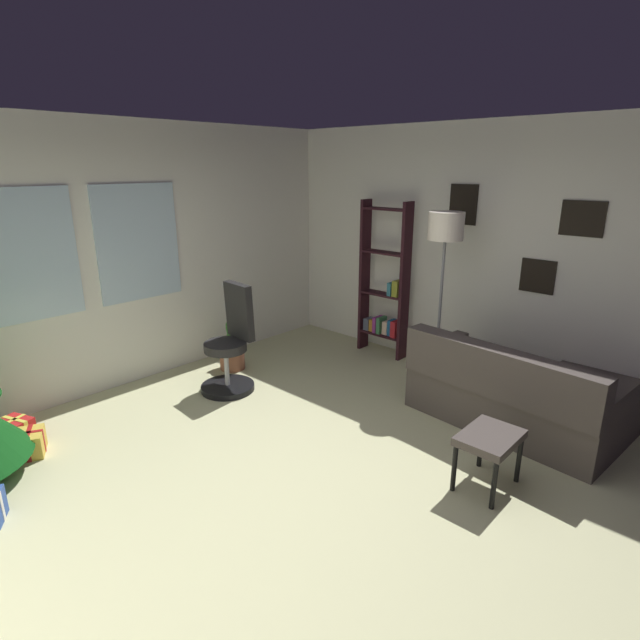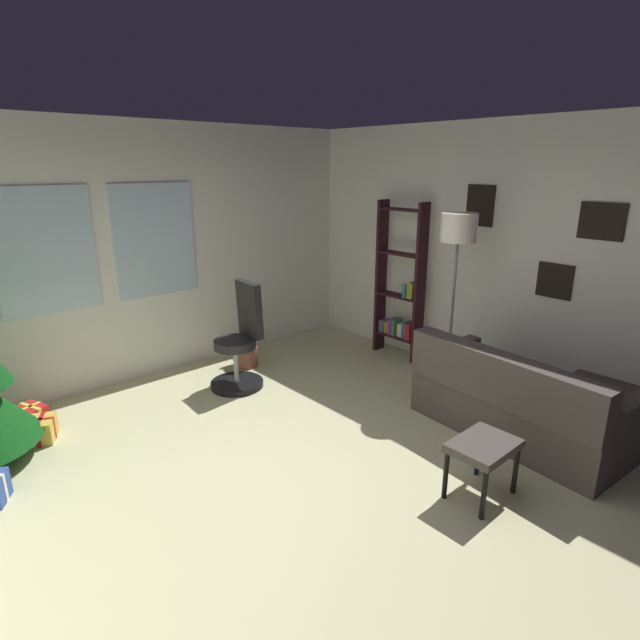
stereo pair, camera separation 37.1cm
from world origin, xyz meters
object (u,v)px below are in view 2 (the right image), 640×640
at_px(gift_box_gold, 42,429).
at_px(floor_lamp, 458,241).
at_px(gift_box_red, 32,415).
at_px(office_chair, 240,346).
at_px(bookshelf, 400,291).
at_px(couch, 537,405).
at_px(footstool, 483,450).
at_px(potted_plant, 246,348).

height_order(gift_box_gold, floor_lamp, floor_lamp).
distance_m(gift_box_red, office_chair, 2.03).
bearing_deg(gift_box_red, bookshelf, -15.87).
height_order(couch, gift_box_red, couch).
bearing_deg(office_chair, footstool, -85.45).
distance_m(office_chair, potted_plant, 0.57).
bearing_deg(gift_box_gold, gift_box_red, 89.17).
bearing_deg(bookshelf, floor_lamp, -108.60).
relative_size(gift_box_gold, office_chair, 0.30).
bearing_deg(potted_plant, couch, -71.56).
bearing_deg(gift_box_gold, office_chair, -5.93).
bearing_deg(footstool, gift_box_red, 122.91).
height_order(gift_box_red, potted_plant, potted_plant).
relative_size(office_chair, floor_lamp, 0.61).
bearing_deg(footstool, office_chair, 94.55).
xyz_separation_m(bookshelf, potted_plant, (-1.61, 0.96, -0.60)).
relative_size(gift_box_gold, bookshelf, 0.18).
bearing_deg(potted_plant, gift_box_red, 176.43).
bearing_deg(gift_box_gold, footstool, -53.97).
bearing_deg(floor_lamp, gift_box_gold, 154.56).
bearing_deg(couch, gift_box_gold, 139.33).
relative_size(footstool, potted_plant, 0.73).
distance_m(gift_box_red, floor_lamp, 4.35).
bearing_deg(office_chair, gift_box_gold, 174.07).
distance_m(gift_box_red, bookshelf, 4.08).
bearing_deg(gift_box_red, footstool, -57.09).
relative_size(footstool, bookshelf, 0.26).
bearing_deg(footstool, bookshelf, 51.84).
xyz_separation_m(footstool, bookshelf, (1.73, 2.20, 0.45)).
bearing_deg(office_chair, bookshelf, -15.59).
distance_m(gift_box_red, gift_box_gold, 0.36).
bearing_deg(office_chair, gift_box_red, 163.84).
xyz_separation_m(gift_box_red, bookshelf, (3.86, -1.10, 0.73)).
height_order(office_chair, floor_lamp, floor_lamp).
height_order(couch, office_chair, office_chair).
bearing_deg(couch, office_chair, 117.21).
bearing_deg(gift_box_red, floor_lamp, -29.97).
bearing_deg(floor_lamp, couch, -104.72).
bearing_deg(potted_plant, office_chair, -128.62).
height_order(footstool, potted_plant, potted_plant).
xyz_separation_m(office_chair, potted_plant, (0.33, 0.41, -0.22)).
relative_size(couch, gift_box_gold, 5.64).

